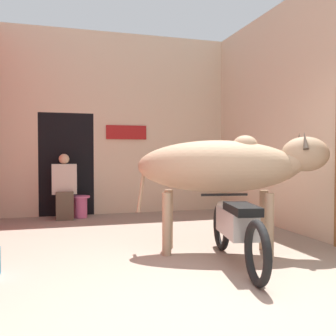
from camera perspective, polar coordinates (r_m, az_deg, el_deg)
ground_plane at (r=3.40m, az=7.07°, el=-19.07°), size 30.00×30.00×0.00m
wall_back_with_doorway at (r=8.32m, az=-10.09°, el=4.40°), size 4.70×0.93×3.70m
wall_right_with_door at (r=6.59m, az=17.90°, el=7.17°), size 0.22×5.12×3.70m
cow at (r=4.91m, az=8.55°, el=0.18°), size 2.38×1.32×1.50m
motorcycle_near at (r=4.42m, az=9.91°, el=-8.46°), size 0.61×1.98×0.74m
shopkeeper_seated at (r=7.61m, az=-14.81°, el=-2.49°), size 0.45×0.33×1.23m
plastic_stool at (r=7.77m, az=-12.57°, el=-5.40°), size 0.36×0.36×0.42m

